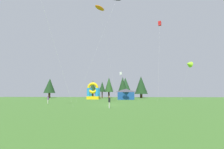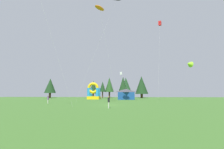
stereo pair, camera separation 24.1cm
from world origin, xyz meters
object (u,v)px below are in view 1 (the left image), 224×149
Objects in this scene: person_left_edge at (48,99)px; person_near_camera at (109,101)px; kite_red_box at (160,24)px; kite_black_parafoil at (116,0)px; kite_orange_parafoil at (100,8)px; inflatable_blue_arch at (93,93)px; kite_white_box at (121,73)px; kite_lime_delta at (189,64)px; festival_tent at (126,94)px.

person_near_camera is at bearing 51.99° from person_left_edge.
kite_black_parafoil is at bearing -148.02° from kite_red_box.
kite_orange_parafoil reaches higher than inflatable_blue_arch.
kite_red_box is (10.78, -10.93, 12.48)m from kite_white_box.
kite_white_box is at bearing 169.78° from kite_lime_delta.
festival_tent is at bearing 3.97° from kite_white_box.
inflatable_blue_arch is at bearing 165.65° from kite_white_box.
kite_red_box is at bearing -144.04° from kite_lime_delta.
inflatable_blue_arch is 11.38m from festival_tent.
kite_orange_parafoil is at bearing -77.57° from inflatable_blue_arch.
kite_white_box is 19.78m from kite_red_box.
kite_white_box reaches higher than person_left_edge.
kite_red_box is 3.78× the size of inflatable_blue_arch.
inflatable_blue_arch is 1.08× the size of festival_tent.
festival_tent is (-9.23, 11.03, -19.33)m from kite_red_box.
kite_white_box is at bearing -174.68° from person_near_camera.
kite_white_box is 11.88m from inflatable_blue_arch.
kite_lime_delta is 32.16m from inflatable_blue_arch.
kite_orange_parafoil is 3.79× the size of inflatable_blue_arch.
kite_orange_parafoil is 30.34m from inflatable_blue_arch.
kite_black_parafoil is at bearing 105.92° from person_left_edge.
festival_tent is at bearing 73.55° from kite_orange_parafoil.
kite_lime_delta reaches higher than festival_tent.
person_left_edge is at bearing -117.84° from person_near_camera.
kite_red_box is at bearing 31.97° from kite_orange_parafoil.
kite_lime_delta is (21.52, 14.44, -13.46)m from kite_black_parafoil.
kite_orange_parafoil is 18.05m from kite_red_box.
kite_lime_delta reaches higher than person_near_camera.
inflatable_blue_arch is at bearing 168.46° from kite_lime_delta.
person_near_camera is at bearing -119.69° from kite_red_box.
festival_tent is (2.97, 32.43, 0.73)m from person_near_camera.
kite_black_parafoil reaches higher than kite_lime_delta.
kite_white_box reaches higher than person_near_camera.
kite_red_box is (11.60, 7.25, -3.31)m from kite_black_parafoil.
inflatable_blue_arch is (-8.16, 34.78, 1.00)m from person_near_camera.
festival_tent is (16.29, 22.87, 0.79)m from person_left_edge.
person_near_camera is 1.07× the size of person_left_edge.
inflatable_blue_arch is at bearing 146.69° from kite_red_box.
kite_black_parafoil reaches higher than person_left_edge.
kite_black_parafoil is 14.08m from kite_red_box.
person_near_camera is 35.74m from inflatable_blue_arch.
kite_white_box is 33.23m from person_near_camera.
kite_orange_parafoil reaches higher than person_left_edge.
kite_lime_delta is 2.25× the size of festival_tent.
kite_red_box is 24.10m from festival_tent.
kite_red_box is at bearing -33.31° from inflatable_blue_arch.
kite_white_box reaches higher than festival_tent.
person_left_edge is (-13.32, 9.56, -0.06)m from person_near_camera.
person_near_camera is at bearing -95.23° from festival_tent.
person_near_camera is (3.11, -11.84, -20.22)m from kite_orange_parafoil.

